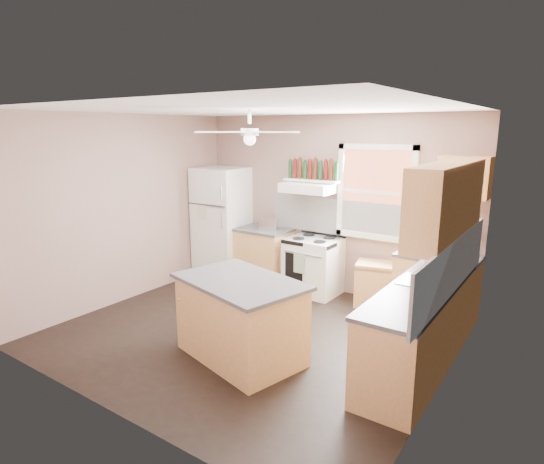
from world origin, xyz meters
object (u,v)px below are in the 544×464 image
Objects in this scene: refrigerator at (222,222)px; island at (241,320)px; toaster at (268,224)px; cart at (379,285)px; stove at (313,266)px.

island is (2.10, -2.17, -0.50)m from refrigerator.
toaster is 1.99m from cart.
cart is (2.79, 0.12, -0.61)m from refrigerator.
refrigerator is 0.93m from toaster.
stove is at bearing 167.60° from cart.
stove is at bearing 113.30° from island.
island is at bearing -84.90° from toaster.
toaster is 0.21× the size of island.
cart is at bearing 87.71° from island.
island is (-0.69, -2.29, 0.11)m from cart.
refrigerator is at bearing 167.39° from cart.
cart is at bearing -20.85° from toaster.
island is at bearing -80.37° from stove.
toaster reaches higher than stove.
stove is 2.27m from island.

